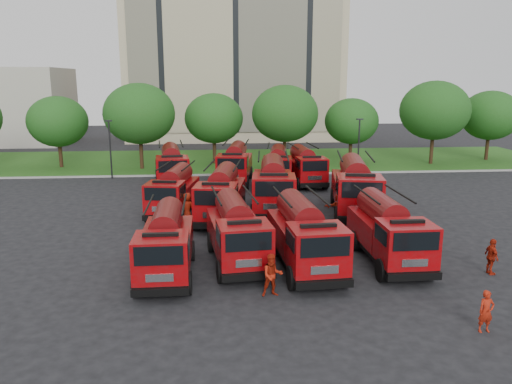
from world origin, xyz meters
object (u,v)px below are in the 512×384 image
firefighter_2 (490,274)px  firefighter_3 (401,241)px  firefighter_1 (272,296)px  fire_truck_5 (221,194)px  fire_truck_0 (166,243)px  fire_truck_4 (174,191)px  fire_truck_11 (305,166)px  fire_truck_3 (388,231)px  firefighter_4 (188,223)px  fire_truck_8 (172,166)px  firefighter_0 (484,332)px  fire_truck_7 (355,187)px  fire_truck_9 (235,164)px  fire_truck_2 (304,235)px  fire_truck_6 (273,186)px  fire_truck_1 (237,232)px  fire_truck_10 (278,165)px  firefighter_5 (339,224)px

firefighter_2 → firefighter_3: bearing=23.5°
firefighter_2 → firefighter_3: firefighter_3 is taller
firefighter_1 → firefighter_3: size_ratio=0.94×
fire_truck_5 → fire_truck_0: bearing=-97.7°
fire_truck_4 → fire_truck_11: fire_truck_11 is taller
fire_truck_0 → fire_truck_3: size_ratio=0.96×
fire_truck_0 → firefighter_4: 8.27m
fire_truck_8 → firefighter_0: 28.24m
firefighter_2 → fire_truck_4: bearing=50.7°
fire_truck_4 → fire_truck_11: 13.32m
fire_truck_5 → fire_truck_7: 8.61m
fire_truck_7 → fire_truck_11: size_ratio=1.20×
fire_truck_8 → fire_truck_9: fire_truck_8 is taller
fire_truck_9 → fire_truck_4: bearing=-106.9°
fire_truck_0 → fire_truck_11: (9.66, 19.08, 0.05)m
fire_truck_2 → fire_truck_6: (-0.27, 10.03, 0.17)m
fire_truck_1 → fire_truck_8: 18.25m
fire_truck_5 → fire_truck_11: size_ratio=1.08×
fire_truck_4 → fire_truck_6: 6.46m
fire_truck_0 → fire_truck_9: fire_truck_9 is taller
fire_truck_1 → fire_truck_9: fire_truck_9 is taller
fire_truck_2 → fire_truck_5: 9.24m
firefighter_0 → fire_truck_2: bearing=126.0°
firefighter_2 → fire_truck_11: bearing=11.9°
firefighter_1 → fire_truck_7: bearing=54.4°
fire_truck_0 → fire_truck_5: 9.16m
fire_truck_10 → firefighter_0: size_ratio=4.52×
fire_truck_7 → firefighter_1: size_ratio=4.57×
firefighter_3 → firefighter_5: 4.25m
fire_truck_2 → firefighter_0: (5.16, -6.51, -1.56)m
fire_truck_8 → firefighter_5: fire_truck_8 is taller
fire_truck_6 → fire_truck_8: (-7.26, 8.64, -0.08)m
fire_truck_2 → fire_truck_9: size_ratio=0.95×
fire_truck_7 → firefighter_4: (-10.66, -1.25, -1.77)m
fire_truck_11 → fire_truck_7: bearing=-84.4°
fire_truck_2 → fire_truck_4: bearing=119.5°
fire_truck_8 → fire_truck_10: fire_truck_8 is taller
fire_truck_1 → firefighter_1: (1.24, -3.97, -1.50)m
fire_truck_0 → fire_truck_7: fire_truck_7 is taller
fire_truck_7 → fire_truck_11: (-1.50, 9.71, -0.26)m
firefighter_1 → fire_truck_3: bearing=23.9°
fire_truck_4 → fire_truck_8: bearing=104.8°
fire_truck_10 → firefighter_3: fire_truck_10 is taller
fire_truck_0 → fire_truck_8: 19.02m
fire_truck_1 → fire_truck_3: bearing=-10.4°
firefighter_2 → fire_truck_7: bearing=15.8°
fire_truck_2 → fire_truck_6: bearing=87.5°
fire_truck_5 → firefighter_1: size_ratio=4.09×
fire_truck_8 → fire_truck_11: bearing=-5.8°
fire_truck_0 → firefighter_2: fire_truck_0 is taller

